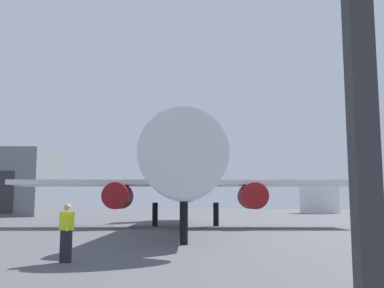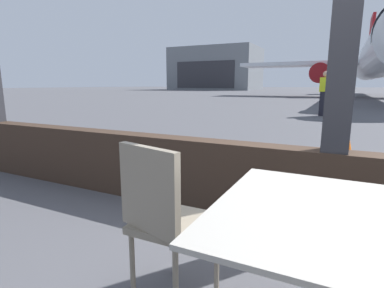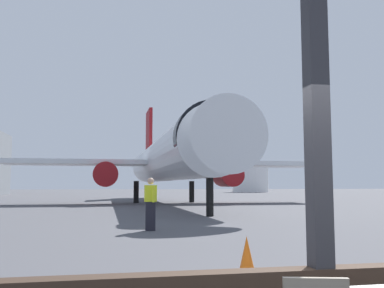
{
  "view_description": "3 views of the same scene",
  "coord_description": "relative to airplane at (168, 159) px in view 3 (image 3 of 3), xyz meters",
  "views": [
    {
      "loc": [
        3.03,
        -3.65,
        1.73
      ],
      "look_at": [
        3.2,
        14.27,
        4.08
      ],
      "focal_mm": 42.93,
      "sensor_mm": 36.0,
      "label": 1
    },
    {
      "loc": [
        0.02,
        -2.62,
        1.23
      ],
      "look_at": [
        -0.63,
        -1.3,
        0.94
      ],
      "focal_mm": 28.12,
      "sensor_mm": 36.0,
      "label": 2
    },
    {
      "loc": [
        -2.08,
        -3.96,
        1.5
      ],
      "look_at": [
        1.76,
        15.22,
        3.37
      ],
      "focal_mm": 40.2,
      "sensor_mm": 36.0,
      "label": 3
    }
  ],
  "objects": [
    {
      "name": "traffic_cone",
      "position": [
        -2.75,
        -28.07,
        -3.26
      ],
      "size": [
        0.36,
        0.36,
        0.7
      ],
      "color": "orange",
      "rests_on": "ground"
    },
    {
      "name": "fuel_storage_tank",
      "position": [
        25.02,
        52.16,
        -0.93
      ],
      "size": [
        7.52,
        7.52,
        5.34
      ],
      "primitive_type": "cylinder",
      "color": "white",
      "rests_on": "ground"
    },
    {
      "name": "ground_plane",
      "position": [
        -2.86,
        9.32,
        -3.6
      ],
      "size": [
        220.0,
        220.0,
        0.0
      ],
      "primitive_type": "plane",
      "color": "#4C4C51"
    },
    {
      "name": "window_frame",
      "position": [
        -2.86,
        -30.68,
        -2.26
      ],
      "size": [
        9.1,
        0.24,
        3.92
      ],
      "color": "#38281E",
      "rests_on": "ground"
    },
    {
      "name": "airplane",
      "position": [
        0.0,
        0.0,
        0.0
      ],
      "size": [
        26.11,
        36.18,
        10.38
      ],
      "color": "silver",
      "rests_on": "ground"
    },
    {
      "name": "ground_crew_worker",
      "position": [
        -3.48,
        -20.3,
        -2.69
      ],
      "size": [
        0.4,
        0.55,
        1.74
      ],
      "color": "black",
      "rests_on": "ground"
    }
  ]
}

